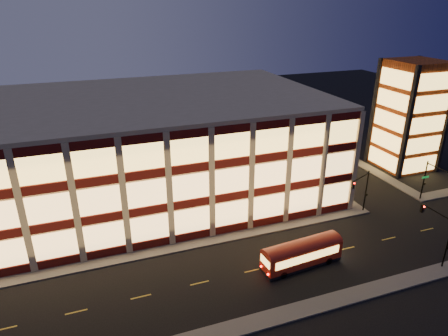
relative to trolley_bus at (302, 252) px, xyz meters
name	(u,v)px	position (x,y,z in m)	size (l,w,h in m)	color
ground	(201,248)	(-9.24, 6.99, -1.71)	(200.00, 200.00, 0.00)	black
sidewalk_office_south	(174,248)	(-12.24, 7.99, -1.63)	(54.00, 2.00, 0.15)	#514F4C
sidewalk_office_east	(300,168)	(13.76, 23.99, -1.63)	(2.00, 30.00, 0.15)	#514F4C
sidewalk_tower_west	(353,160)	(24.76, 23.99, -1.63)	(2.00, 30.00, 0.15)	#514F4C
sidewalk_near	(244,326)	(-9.24, -6.01, -1.63)	(100.00, 2.00, 0.15)	#514F4C
office_building	(146,146)	(-12.15, 23.91, 5.54)	(50.45, 30.45, 14.50)	tan
stair_tower	(409,116)	(30.71, 18.95, 7.28)	(8.60, 8.60, 18.00)	#8C3814
traffic_signal_far	(362,187)	(12.97, 7.23, 2.41)	(3.79, 1.87, 6.00)	black
traffic_signal_right	(433,177)	(24.26, 6.37, 2.40)	(1.20, 4.37, 6.00)	black
traffic_signal_near	(439,228)	(14.26, -4.04, 2.42)	(0.32, 4.45, 6.00)	black
trolley_bus	(302,252)	(0.00, 0.00, 0.00)	(9.24, 3.02, 3.08)	#971608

